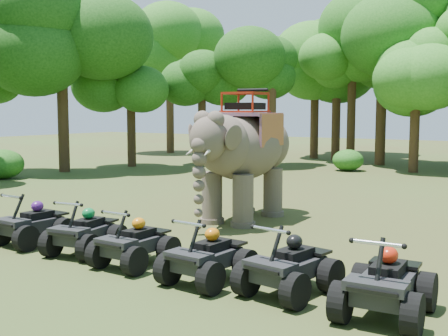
% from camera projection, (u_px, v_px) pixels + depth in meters
% --- Properties ---
extents(ground, '(110.00, 110.00, 0.00)m').
position_uv_depth(ground, '(197.00, 253.00, 13.15)').
color(ground, '#47381E').
rests_on(ground, ground).
extents(elephant, '(2.23, 4.80, 3.98)m').
position_uv_depth(elephant, '(244.00, 155.00, 17.04)').
color(elephant, brown).
rests_on(elephant, ground).
extents(atv_0, '(1.38, 1.83, 1.31)m').
position_uv_depth(atv_0, '(32.00, 218.00, 14.00)').
color(atv_0, black).
rests_on(atv_0, ground).
extents(atv_1, '(1.51, 1.91, 1.29)m').
position_uv_depth(atv_1, '(85.00, 226.00, 13.06)').
color(atv_1, black).
rests_on(atv_1, ground).
extents(atv_2, '(1.28, 1.73, 1.26)m').
position_uv_depth(atv_2, '(134.00, 237.00, 12.01)').
color(atv_2, black).
rests_on(atv_2, ground).
extents(atv_3, '(1.40, 1.84, 1.29)m').
position_uv_depth(atv_3, '(207.00, 250.00, 10.84)').
color(atv_3, black).
rests_on(atv_3, ground).
extents(atv_4, '(1.57, 1.97, 1.33)m').
position_uv_depth(atv_4, '(289.00, 258.00, 10.13)').
color(atv_4, black).
rests_on(atv_4, ground).
extents(atv_5, '(1.44, 1.92, 1.38)m').
position_uv_depth(atv_5, '(386.00, 275.00, 9.02)').
color(atv_5, black).
rests_on(atv_5, ground).
extents(tree_0, '(4.97, 4.97, 7.09)m').
position_uv_depth(tree_0, '(415.00, 106.00, 30.01)').
color(tree_0, '#195114').
rests_on(tree_0, ground).
extents(tree_24, '(6.70, 6.70, 9.58)m').
position_uv_depth(tree_24, '(62.00, 83.00, 30.16)').
color(tree_24, '#195114').
rests_on(tree_24, ground).
extents(tree_25, '(4.85, 4.85, 6.93)m').
position_uv_depth(tree_25, '(131.00, 108.00, 33.26)').
color(tree_25, '#195114').
rests_on(tree_25, ground).
extents(tree_26, '(4.57, 4.57, 6.53)m').
position_uv_depth(tree_26, '(202.00, 112.00, 34.47)').
color(tree_26, '#195114').
rests_on(tree_26, ground).
extents(tree_27, '(5.12, 5.12, 7.31)m').
position_uv_depth(tree_27, '(272.00, 105.00, 32.68)').
color(tree_27, '#195114').
rests_on(tree_27, ground).
extents(tree_28, '(5.50, 5.50, 7.86)m').
position_uv_depth(tree_28, '(352.00, 101.00, 35.91)').
color(tree_28, '#195114').
rests_on(tree_28, ground).
extents(tree_31, '(6.41, 6.41, 9.15)m').
position_uv_depth(tree_31, '(337.00, 92.00, 37.48)').
color(tree_31, '#195114').
rests_on(tree_31, ground).
extents(tree_35, '(7.04, 7.04, 10.05)m').
position_uv_depth(tree_35, '(170.00, 89.00, 43.91)').
color(tree_35, '#195114').
rests_on(tree_35, ground).
extents(tree_39, '(6.48, 6.48, 9.26)m').
position_uv_depth(tree_39, '(336.00, 93.00, 41.96)').
color(tree_39, '#195114').
rests_on(tree_39, ground).
extents(tree_41, '(6.35, 6.35, 9.08)m').
position_uv_depth(tree_41, '(315.00, 93.00, 38.88)').
color(tree_41, '#195114').
rests_on(tree_41, ground).
extents(tree_43, '(7.45, 7.45, 10.64)m').
position_uv_depth(tree_43, '(382.00, 78.00, 33.98)').
color(tree_43, '#195114').
rests_on(tree_43, ground).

